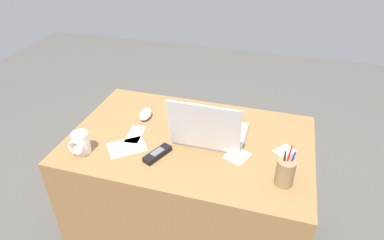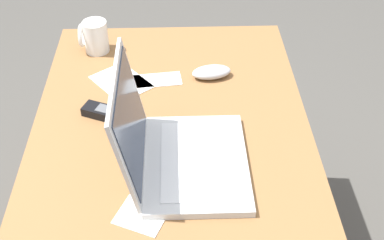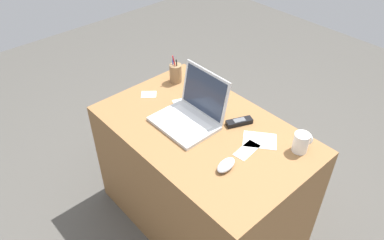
% 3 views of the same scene
% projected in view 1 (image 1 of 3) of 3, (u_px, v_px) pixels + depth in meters
% --- Properties ---
extents(ground_plane, '(6.00, 6.00, 0.00)m').
position_uv_depth(ground_plane, '(190.00, 237.00, 1.92)').
color(ground_plane, '#4C4944').
extents(desk, '(1.12, 0.71, 0.71)m').
position_uv_depth(desk, '(190.00, 193.00, 1.72)').
color(desk, olive).
rests_on(desk, ground).
extents(laptop, '(0.32, 0.29, 0.26)m').
position_uv_depth(laptop, '(209.00, 131.00, 1.49)').
color(laptop, silver).
rests_on(laptop, desk).
extents(computer_mouse, '(0.08, 0.12, 0.03)m').
position_uv_depth(computer_mouse, '(146.00, 114.00, 1.68)').
color(computer_mouse, silver).
rests_on(computer_mouse, desk).
extents(coffee_mug_white, '(0.07, 0.08, 0.10)m').
position_uv_depth(coffee_mug_white, '(81.00, 143.00, 1.42)').
color(coffee_mug_white, white).
rests_on(coffee_mug_white, desk).
extents(cordless_phone, '(0.09, 0.14, 0.03)m').
position_uv_depth(cordless_phone, '(157.00, 154.00, 1.42)').
color(cordless_phone, black).
rests_on(cordless_phone, desk).
extents(pen_holder, '(0.07, 0.07, 0.18)m').
position_uv_depth(pen_holder, '(285.00, 172.00, 1.25)').
color(pen_holder, olive).
rests_on(pen_holder, desk).
extents(paper_note_near_laptop, '(0.10, 0.11, 0.00)m').
position_uv_depth(paper_note_near_laptop, '(285.00, 151.00, 1.45)').
color(paper_note_near_laptop, white).
rests_on(paper_note_near_laptop, desk).
extents(paper_note_left, '(0.20, 0.19, 0.00)m').
position_uv_depth(paper_note_left, '(127.00, 147.00, 1.48)').
color(paper_note_left, white).
rests_on(paper_note_left, desk).
extents(paper_note_right, '(0.12, 0.13, 0.00)m').
position_uv_depth(paper_note_right, '(237.00, 156.00, 1.42)').
color(paper_note_right, white).
rests_on(paper_note_right, desk).
extents(paper_note_front, '(0.08, 0.15, 0.00)m').
position_uv_depth(paper_note_front, '(135.00, 134.00, 1.56)').
color(paper_note_front, white).
rests_on(paper_note_front, desk).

